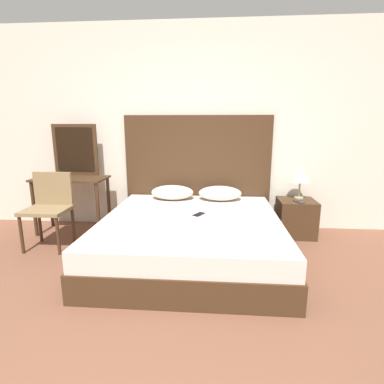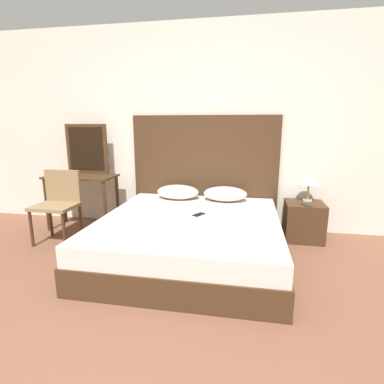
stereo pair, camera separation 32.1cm
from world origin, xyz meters
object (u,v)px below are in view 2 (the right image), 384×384
vanity_desk (82,186)px  phone_on_nightstand (306,205)px  phone_on_bed (199,214)px  nightstand (304,221)px  table_lamp (309,177)px  bed (190,237)px  chair (59,200)px

vanity_desk → phone_on_nightstand: bearing=-0.3°
phone_on_bed → vanity_desk: vanity_desk is taller
nightstand → table_lamp: 0.55m
phone_on_nightstand → vanity_desk: 2.92m
bed → phone_on_nightstand: bearing=26.9°
vanity_desk → table_lamp: bearing=3.4°
vanity_desk → chair: (-0.04, -0.47, -0.09)m
phone_on_nightstand → nightstand: bearing=86.8°
bed → chair: size_ratio=2.30×
nightstand → table_lamp: (0.04, 0.09, 0.54)m
table_lamp → phone_on_nightstand: bearing=-103.3°
phone_on_bed → phone_on_nightstand: size_ratio=1.00×
bed → nightstand: bearing=30.4°
nightstand → chair: (-2.96, -0.56, 0.28)m
table_lamp → vanity_desk: table_lamp is taller
phone_on_nightstand → table_lamp: bearing=76.7°
vanity_desk → chair: chair is taller
phone_on_bed → vanity_desk: bearing=161.4°
phone_on_bed → table_lamp: size_ratio=0.41×
bed → chair: chair is taller
nightstand → phone_on_nightstand: phone_on_nightstand is taller
bed → table_lamp: size_ratio=5.01×
table_lamp → bed: bearing=-147.6°
chair → nightstand: bearing=10.8°
phone_on_bed → phone_on_nightstand: (1.21, 0.56, 0.02)m
phone_on_nightstand → chair: chair is taller
phone_on_nightstand → vanity_desk: (-2.92, 0.02, 0.12)m
phone_on_nightstand → vanity_desk: bearing=179.7°
nightstand → chair: 3.03m
phone_on_bed → bed: bearing=-130.5°
chair → phone_on_bed: bearing=-3.4°
phone_on_bed → nightstand: (1.21, 0.67, -0.22)m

